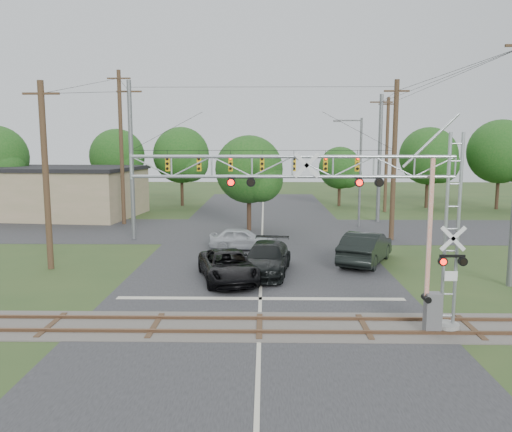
{
  "coord_description": "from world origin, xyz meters",
  "views": [
    {
      "loc": [
        0.19,
        -16.23,
        6.84
      ],
      "look_at": [
        -0.23,
        7.5,
        3.51
      ],
      "focal_mm": 35.0,
      "sensor_mm": 36.0,
      "label": 1
    }
  ],
  "objects_px": {
    "pickup_black": "(228,266)",
    "car_dark": "(266,259)",
    "crossing_gantry": "(355,209)",
    "traffic_signal_span": "(274,162)",
    "streetlight": "(358,167)",
    "sedan_silver": "(242,239)",
    "commercial_building": "(32,191)"
  },
  "relations": [
    {
      "from": "car_dark",
      "to": "sedan_silver",
      "type": "bearing_deg",
      "value": 111.99
    },
    {
      "from": "pickup_black",
      "to": "sedan_silver",
      "type": "xyz_separation_m",
      "value": [
        0.34,
        7.81,
        -0.04
      ]
    },
    {
      "from": "pickup_black",
      "to": "streetlight",
      "type": "relative_size",
      "value": 0.6
    },
    {
      "from": "pickup_black",
      "to": "car_dark",
      "type": "distance_m",
      "value": 2.45
    },
    {
      "from": "crossing_gantry",
      "to": "commercial_building",
      "type": "xyz_separation_m",
      "value": [
        -26.23,
        30.75,
        -2.17
      ]
    },
    {
      "from": "car_dark",
      "to": "commercial_building",
      "type": "relative_size",
      "value": 0.26
    },
    {
      "from": "car_dark",
      "to": "streetlight",
      "type": "xyz_separation_m",
      "value": [
        7.75,
        15.88,
        4.3
      ]
    },
    {
      "from": "pickup_black",
      "to": "sedan_silver",
      "type": "relative_size",
      "value": 1.29
    },
    {
      "from": "pickup_black",
      "to": "car_dark",
      "type": "relative_size",
      "value": 0.97
    },
    {
      "from": "car_dark",
      "to": "pickup_black",
      "type": "bearing_deg",
      "value": -135.99
    },
    {
      "from": "crossing_gantry",
      "to": "sedan_silver",
      "type": "xyz_separation_m",
      "value": [
        -4.79,
        14.78,
        -3.88
      ]
    },
    {
      "from": "car_dark",
      "to": "sedan_silver",
      "type": "height_order",
      "value": "car_dark"
    },
    {
      "from": "traffic_signal_span",
      "to": "streetlight",
      "type": "distance_m",
      "value": 9.33
    },
    {
      "from": "pickup_black",
      "to": "commercial_building",
      "type": "xyz_separation_m",
      "value": [
        -21.1,
        23.78,
        1.67
      ]
    },
    {
      "from": "streetlight",
      "to": "crossing_gantry",
      "type": "bearing_deg",
      "value": -100.7
    },
    {
      "from": "traffic_signal_span",
      "to": "pickup_black",
      "type": "bearing_deg",
      "value": -102.67
    },
    {
      "from": "sedan_silver",
      "to": "traffic_signal_span",
      "type": "bearing_deg",
      "value": -27.43
    },
    {
      "from": "pickup_black",
      "to": "commercial_building",
      "type": "height_order",
      "value": "commercial_building"
    },
    {
      "from": "crossing_gantry",
      "to": "traffic_signal_span",
      "type": "bearing_deg",
      "value": 97.97
    },
    {
      "from": "crossing_gantry",
      "to": "traffic_signal_span",
      "type": "relative_size",
      "value": 0.63
    },
    {
      "from": "traffic_signal_span",
      "to": "pickup_black",
      "type": "height_order",
      "value": "traffic_signal_span"
    },
    {
      "from": "sedan_silver",
      "to": "commercial_building",
      "type": "xyz_separation_m",
      "value": [
        -21.44,
        15.97,
        1.71
      ]
    },
    {
      "from": "car_dark",
      "to": "streetlight",
      "type": "relative_size",
      "value": 0.62
    },
    {
      "from": "crossing_gantry",
      "to": "commercial_building",
      "type": "height_order",
      "value": "crossing_gantry"
    },
    {
      "from": "pickup_black",
      "to": "sedan_silver",
      "type": "bearing_deg",
      "value": 73.47
    },
    {
      "from": "streetlight",
      "to": "sedan_silver",
      "type": "bearing_deg",
      "value": -134.55
    },
    {
      "from": "traffic_signal_span",
      "to": "sedan_silver",
      "type": "xyz_separation_m",
      "value": [
        -2.22,
        -3.58,
        -4.99
      ]
    },
    {
      "from": "crossing_gantry",
      "to": "car_dark",
      "type": "distance_m",
      "value": 9.76
    },
    {
      "from": "crossing_gantry",
      "to": "streetlight",
      "type": "distance_m",
      "value": 24.74
    },
    {
      "from": "crossing_gantry",
      "to": "car_dark",
      "type": "height_order",
      "value": "crossing_gantry"
    },
    {
      "from": "pickup_black",
      "to": "car_dark",
      "type": "bearing_deg",
      "value": 22.4
    },
    {
      "from": "commercial_building",
      "to": "pickup_black",
      "type": "bearing_deg",
      "value": -42.34
    }
  ]
}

